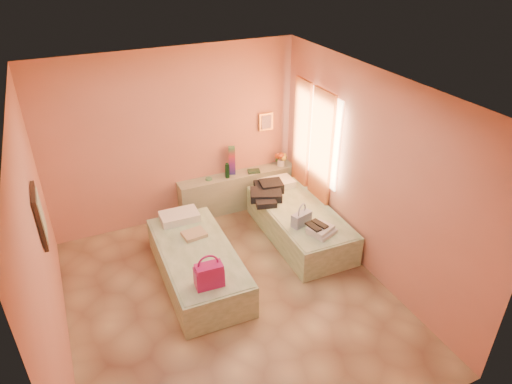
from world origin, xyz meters
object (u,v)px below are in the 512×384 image
headboard_ledge (238,191)px  green_book (254,171)px  flower_vase (281,158)px  bed_right (299,223)px  blue_handbag (301,219)px  water_bottle (227,171)px  magenta_handbag (209,275)px  towel_stack (322,230)px  bed_left (198,265)px

headboard_ledge → green_book: 0.44m
green_book → flower_vase: (0.53, 0.03, 0.13)m
bed_right → green_book: 1.27m
headboard_ledge → blue_handbag: bearing=-78.1°
headboard_ledge → bed_right: (0.52, -1.22, -0.08)m
blue_handbag → flower_vase: bearing=56.0°
water_bottle → bed_right: bearing=-58.2°
green_book → magenta_handbag: size_ratio=0.59×
bed_right → blue_handbag: 0.54m
water_bottle → towel_stack: bearing=-69.1°
bed_left → water_bottle: 1.88m
blue_handbag → towel_stack: 0.35m
towel_stack → headboard_ledge: bearing=104.8°
bed_right → magenta_handbag: 2.14m
headboard_ledge → green_book: size_ratio=10.22×
bed_left → flower_vase: (2.04, 1.51, 0.54)m
bed_left → green_book: (1.51, 1.48, 0.42)m
bed_right → towel_stack: 0.73m
bed_right → towel_stack: (-0.03, -0.67, 0.30)m
flower_vase → bed_left: bearing=-143.4°
bed_left → towel_stack: 1.79m
headboard_ledge → magenta_handbag: magenta_handbag is taller
headboard_ledge → magenta_handbag: 2.63m
green_book → magenta_handbag: bearing=-112.1°
flower_vase → blue_handbag: size_ratio=0.94×
blue_handbag → green_book: bearing=75.0°
headboard_ledge → bed_right: bearing=-66.8°
magenta_handbag → towel_stack: size_ratio=0.97×
water_bottle → magenta_handbag: size_ratio=0.75×
headboard_ledge → magenta_handbag: bearing=-120.1°
bed_right → magenta_handbag: bearing=-149.3°
magenta_handbag → blue_handbag: bearing=25.6°
headboard_ledge → bed_left: bearing=-128.8°
headboard_ledge → flower_vase: (0.81, -0.02, 0.47)m
bed_left → bed_right: size_ratio=1.00×
water_bottle → flower_vase: flower_vase is taller
flower_vase → headboard_ledge: bearing=178.7°
green_book → blue_handbag: size_ratio=0.65×
bed_left → bed_right: 1.78m
bed_left → blue_handbag: blue_handbag is taller
towel_stack → water_bottle: bearing=110.9°
bed_right → magenta_handbag: (-1.83, -1.04, 0.41)m
blue_handbag → bed_right: bearing=45.1°
water_bottle → green_book: water_bottle is taller
bed_right → blue_handbag: size_ratio=6.48×
flower_vase → towel_stack: flower_vase is taller
bed_left → water_bottle: size_ratio=7.86×
water_bottle → towel_stack: 1.98m
magenta_handbag → blue_handbag: (1.64, 0.67, -0.06)m
bed_right → bed_left: bearing=-168.9°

